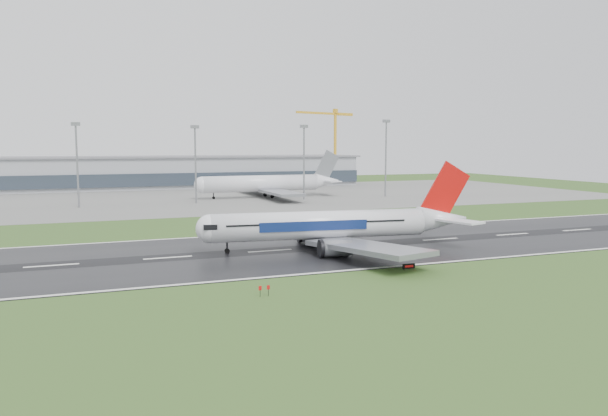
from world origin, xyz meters
name	(u,v)px	position (x,y,z in m)	size (l,w,h in m)	color
ground	(168,258)	(0.00, 0.00, 0.00)	(520.00, 520.00, 0.00)	#2D4E1C
runway	(168,258)	(0.00, 0.00, 0.05)	(400.00, 45.00, 0.10)	black
apron	(126,199)	(0.00, 125.00, 0.04)	(400.00, 130.00, 0.08)	slate
terminal	(118,173)	(0.00, 185.00, 7.50)	(240.00, 36.00, 15.00)	gray
main_airliner	(339,207)	(33.87, -2.53, 8.54)	(57.17, 54.45, 16.88)	white
parked_airliner	(267,175)	(54.21, 113.76, 9.27)	(62.70, 58.38, 18.38)	white
tower_crane	(335,145)	(122.23, 200.00, 21.19)	(42.77, 2.33, 42.38)	gold
runway_sign	(409,267)	(37.08, -24.53, 0.52)	(2.30, 0.26, 1.04)	black
floodmast_2	(77,167)	(-16.92, 100.00, 13.80)	(0.64, 0.64, 27.61)	gray
floodmast_3	(196,166)	(22.96, 100.00, 13.56)	(0.64, 0.64, 27.12)	gray
floodmast_4	(304,164)	(64.99, 100.00, 13.89)	(0.64, 0.64, 27.78)	gray
floodmast_5	(386,160)	(100.88, 100.00, 15.16)	(0.64, 0.64, 30.32)	gray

